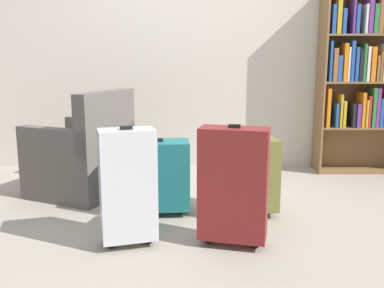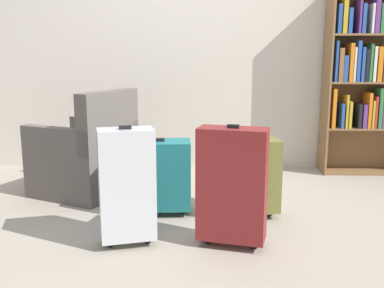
{
  "view_description": "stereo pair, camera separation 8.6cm",
  "coord_description": "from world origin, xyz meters",
  "px_view_note": "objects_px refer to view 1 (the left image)",
  "views": [
    {
      "loc": [
        0.05,
        -2.99,
        1.19
      ],
      "look_at": [
        0.04,
        0.2,
        0.55
      ],
      "focal_mm": 41.65,
      "sensor_mm": 36.0,
      "label": 1
    },
    {
      "loc": [
        0.13,
        -2.98,
        1.19
      ],
      "look_at": [
        0.04,
        0.2,
        0.55
      ],
      "focal_mm": 41.65,
      "sensor_mm": 36.0,
      "label": 2
    }
  ],
  "objects_px": {
    "suitcase_teal": "(159,175)",
    "suitcase_olive": "(252,175)",
    "mug": "(131,196)",
    "armchair": "(84,158)",
    "suitcase_silver": "(129,185)",
    "suitcase_dark_red": "(234,184)",
    "bookshelf": "(374,73)"
  },
  "relations": [
    {
      "from": "suitcase_teal",
      "to": "suitcase_olive",
      "type": "distance_m",
      "value": 0.7
    },
    {
      "from": "mug",
      "to": "suitcase_teal",
      "type": "bearing_deg",
      "value": -48.0
    },
    {
      "from": "mug",
      "to": "suitcase_teal",
      "type": "relative_size",
      "value": 0.21
    },
    {
      "from": "armchair",
      "to": "suitcase_olive",
      "type": "bearing_deg",
      "value": -22.06
    },
    {
      "from": "armchair",
      "to": "suitcase_silver",
      "type": "bearing_deg",
      "value": -63.47
    },
    {
      "from": "armchair",
      "to": "suitcase_dark_red",
      "type": "relative_size",
      "value": 1.19
    },
    {
      "from": "mug",
      "to": "suitcase_teal",
      "type": "xyz_separation_m",
      "value": [
        0.25,
        -0.28,
        0.26
      ]
    },
    {
      "from": "suitcase_teal",
      "to": "mug",
      "type": "bearing_deg",
      "value": 132.0
    },
    {
      "from": "suitcase_teal",
      "to": "suitcase_dark_red",
      "type": "bearing_deg",
      "value": -47.96
    },
    {
      "from": "suitcase_teal",
      "to": "suitcase_olive",
      "type": "relative_size",
      "value": 0.96
    },
    {
      "from": "mug",
      "to": "suitcase_olive",
      "type": "xyz_separation_m",
      "value": [
        0.95,
        -0.33,
        0.27
      ]
    },
    {
      "from": "suitcase_teal",
      "to": "armchair",
      "type": "bearing_deg",
      "value": 143.37
    },
    {
      "from": "armchair",
      "to": "suitcase_teal",
      "type": "bearing_deg",
      "value": -36.63
    },
    {
      "from": "suitcase_olive",
      "to": "suitcase_silver",
      "type": "height_order",
      "value": "suitcase_silver"
    },
    {
      "from": "suitcase_dark_red",
      "to": "mug",
      "type": "bearing_deg",
      "value": 132.02
    },
    {
      "from": "armchair",
      "to": "suitcase_silver",
      "type": "relative_size",
      "value": 1.2
    },
    {
      "from": "armchair",
      "to": "suitcase_dark_red",
      "type": "xyz_separation_m",
      "value": [
        1.19,
        -1.08,
        0.09
      ]
    },
    {
      "from": "bookshelf",
      "to": "mug",
      "type": "xyz_separation_m",
      "value": [
        -2.33,
        -1.0,
        -0.96
      ]
    },
    {
      "from": "suitcase_silver",
      "to": "suitcase_teal",
      "type": "bearing_deg",
      "value": 76.45
    },
    {
      "from": "suitcase_dark_red",
      "to": "suitcase_olive",
      "type": "bearing_deg",
      "value": 70.87
    },
    {
      "from": "mug",
      "to": "suitcase_teal",
      "type": "height_order",
      "value": "suitcase_teal"
    },
    {
      "from": "armchair",
      "to": "suitcase_silver",
      "type": "distance_m",
      "value": 1.21
    },
    {
      "from": "suitcase_olive",
      "to": "mug",
      "type": "bearing_deg",
      "value": 160.59
    },
    {
      "from": "bookshelf",
      "to": "suitcase_dark_red",
      "type": "height_order",
      "value": "bookshelf"
    },
    {
      "from": "suitcase_dark_red",
      "to": "suitcase_olive",
      "type": "xyz_separation_m",
      "value": [
        0.18,
        0.52,
        -0.09
      ]
    },
    {
      "from": "bookshelf",
      "to": "suitcase_olive",
      "type": "height_order",
      "value": "bookshelf"
    },
    {
      "from": "mug",
      "to": "suitcase_dark_red",
      "type": "distance_m",
      "value": 1.2
    },
    {
      "from": "armchair",
      "to": "mug",
      "type": "height_order",
      "value": "armchair"
    },
    {
      "from": "mug",
      "to": "suitcase_olive",
      "type": "relative_size",
      "value": 0.2
    },
    {
      "from": "armchair",
      "to": "suitcase_teal",
      "type": "xyz_separation_m",
      "value": [
        0.68,
        -0.5,
        -0.01
      ]
    },
    {
      "from": "bookshelf",
      "to": "mug",
      "type": "distance_m",
      "value": 2.71
    },
    {
      "from": "mug",
      "to": "suitcase_silver",
      "type": "relative_size",
      "value": 0.16
    }
  ]
}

